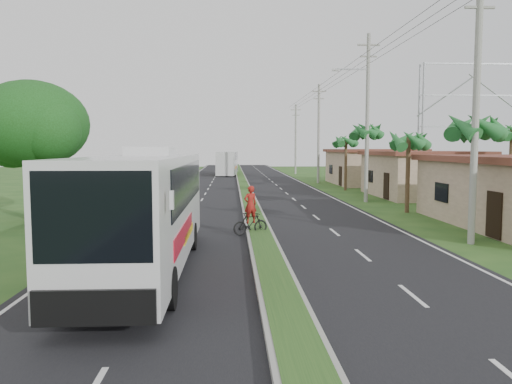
{
  "coord_description": "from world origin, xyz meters",
  "views": [
    {
      "loc": [
        -1.26,
        -17.63,
        3.89
      ],
      "look_at": [
        -0.08,
        6.18,
        1.8
      ],
      "focal_mm": 35.0,
      "sensor_mm": 36.0,
      "label": 1
    }
  ],
  "objects": [
    {
      "name": "palm_verge_b",
      "position": [
        9.4,
        12.0,
        4.36
      ],
      "size": [
        2.4,
        2.4,
        5.05
      ],
      "color": "#473321",
      "rests_on": "ground"
    },
    {
      "name": "lane_edge_left",
      "position": [
        -6.7,
        20.0,
        0.0
      ],
      "size": [
        0.12,
        160.0,
        0.01
      ],
      "primitive_type": "cube",
      "color": "silver",
      "rests_on": "ground"
    },
    {
      "name": "median_strip",
      "position": [
        0.0,
        20.0,
        0.1
      ],
      "size": [
        1.2,
        160.0,
        0.18
      ],
      "color": "gray",
      "rests_on": "ground"
    },
    {
      "name": "lane_edge_right",
      "position": [
        6.7,
        20.0,
        0.0
      ],
      "size": [
        0.12,
        160.0,
        0.01
      ],
      "primitive_type": "cube",
      "color": "silver",
      "rests_on": "ground"
    },
    {
      "name": "utility_pole_b",
      "position": [
        8.47,
        18.0,
        6.26
      ],
      "size": [
        3.2,
        0.28,
        12.0
      ],
      "color": "gray",
      "rests_on": "ground"
    },
    {
      "name": "motorcyclist",
      "position": [
        -0.42,
        4.49,
        0.81
      ],
      "size": [
        1.72,
        1.1,
        2.23
      ],
      "rotation": [
        0.0,
        0.0,
        0.41
      ],
      "color": "black",
      "rests_on": "ground"
    },
    {
      "name": "shade_tree",
      "position": [
        -12.11,
        10.02,
        5.03
      ],
      "size": [
        6.3,
        6.0,
        7.54
      ],
      "color": "#473321",
      "rests_on": "ground"
    },
    {
      "name": "palm_behind_shop",
      "position": [
        17.5,
        15.0,
        4.93
      ],
      "size": [
        2.4,
        2.4,
        5.65
      ],
      "color": "#473321",
      "rests_on": "ground"
    },
    {
      "name": "palm_verge_c",
      "position": [
        8.8,
        19.0,
        5.12
      ],
      "size": [
        2.4,
        2.4,
        5.85
      ],
      "color": "#473321",
      "rests_on": "ground"
    },
    {
      "name": "shop_far",
      "position": [
        14.0,
        36.0,
        1.93
      ],
      "size": [
        8.6,
        11.6,
        3.82
      ],
      "color": "tan",
      "rests_on": "ground"
    },
    {
      "name": "utility_pole_c",
      "position": [
        8.5,
        38.0,
        5.67
      ],
      "size": [
        1.6,
        0.28,
        11.0
      ],
      "color": "gray",
      "rests_on": "ground"
    },
    {
      "name": "utility_pole_d",
      "position": [
        8.5,
        58.0,
        5.42
      ],
      "size": [
        1.6,
        0.28,
        10.5
      ],
      "color": "gray",
      "rests_on": "ground"
    },
    {
      "name": "coach_bus_main",
      "position": [
        -3.93,
        -1.89,
        2.17
      ],
      "size": [
        2.63,
        12.2,
        3.94
      ],
      "rotation": [
        0.0,
        0.0,
        0.0
      ],
      "color": "silver",
      "rests_on": "ground"
    },
    {
      "name": "coach_bus_far",
      "position": [
        -1.83,
        55.87,
        1.93
      ],
      "size": [
        3.17,
        11.83,
        3.41
      ],
      "rotation": [
        0.0,
        0.0,
        -0.05
      ],
      "color": "silver",
      "rests_on": "ground"
    },
    {
      "name": "palm_verge_a",
      "position": [
        9.0,
        3.0,
        4.74
      ],
      "size": [
        2.4,
        2.4,
        5.45
      ],
      "color": "#473321",
      "rests_on": "ground"
    },
    {
      "name": "utility_pole_a",
      "position": [
        8.5,
        2.0,
        5.67
      ],
      "size": [
        1.6,
        0.28,
        11.0
      ],
      "color": "gray",
      "rests_on": "ground"
    },
    {
      "name": "shop_mid",
      "position": [
        14.0,
        22.0,
        1.86
      ],
      "size": [
        7.6,
        10.6,
        3.67
      ],
      "color": "tan",
      "rests_on": "ground"
    },
    {
      "name": "palm_verge_d",
      "position": [
        9.3,
        28.0,
        4.55
      ],
      "size": [
        2.4,
        2.4,
        5.25
      ],
      "color": "#473321",
      "rests_on": "ground"
    },
    {
      "name": "billboard_lattice",
      "position": [
        22.0,
        30.0,
        6.82
      ],
      "size": [
        10.18,
        1.18,
        12.07
      ],
      "color": "gray",
      "rests_on": "ground"
    },
    {
      "name": "ground",
      "position": [
        0.0,
        0.0,
        0.0
      ],
      "size": [
        180.0,
        180.0,
        0.0
      ],
      "primitive_type": "plane",
      "color": "#23491A",
      "rests_on": "ground"
    },
    {
      "name": "road_asphalt",
      "position": [
        0.0,
        20.0,
        0.01
      ],
      "size": [
        14.0,
        160.0,
        0.02
      ],
      "primitive_type": "cube",
      "color": "black",
      "rests_on": "ground"
    }
  ]
}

